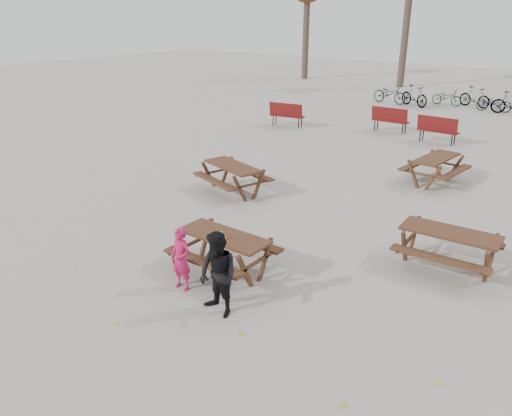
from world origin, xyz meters
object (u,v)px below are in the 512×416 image
Objects in this scene: soda_bottle at (221,236)px; adult at (218,275)px; food_tray at (221,238)px; picnic_table_east at (448,250)px; picnic_table_far at (435,170)px; main_picnic_table at (224,244)px; picnic_table_north at (233,179)px; child at (181,259)px.

adult is at bearing -51.62° from soda_bottle.
picnic_table_east is at bearing 41.58° from food_tray.
adult is 4.62m from picnic_table_east.
picnic_table_far is at bearing 80.57° from food_tray.
main_picnic_table is at bearing 120.94° from soda_bottle.
adult reaches higher than main_picnic_table.
soda_bottle is (0.05, -0.03, 0.05)m from food_tray.
food_tray is 4.40m from picnic_table_east.
soda_bottle is 0.09× the size of picnic_table_east.
soda_bottle is at bearing -31.96° from food_tray.
soda_bottle reaches higher than picnic_table_far.
adult is 5.90m from picnic_table_north.
soda_bottle is 0.12× the size of adult.
picnic_table_east is 5.35m from picnic_table_far.
child is at bearing -44.75° from picnic_table_north.
child is 0.65× the size of picnic_table_north.
main_picnic_table is 1.23× the size of adult.
main_picnic_table is at bearing 175.32° from picnic_table_far.
food_tray is 0.84m from child.
food_tray is at bearing 176.01° from picnic_table_far.
main_picnic_table is 7.84m from picnic_table_far.
adult reaches higher than picnic_table_north.
soda_bottle is 1.22m from adult.
child is (-0.26, -0.77, -0.20)m from food_tray.
child is 1.09m from adult.
child is 5.13m from picnic_table_north.
soda_bottle reaches higher than picnic_table_north.
soda_bottle is (0.11, -0.19, 0.26)m from main_picnic_table.
picnic_table_far is (1.38, 7.72, -0.20)m from main_picnic_table.
food_tray is 0.12× the size of adult.
adult reaches higher than child.
food_tray is 4.64m from picnic_table_north.
adult is (0.75, -0.95, -0.12)m from soda_bottle.
child is at bearing -101.79° from main_picnic_table.
picnic_table_east is at bearing 43.75° from child.
main_picnic_table reaches higher than picnic_table_far.
picnic_table_north is at bearing 127.47° from soda_bottle.
food_tray is 0.10× the size of picnic_table_north.
picnic_table_far is at bearing 96.13° from adult.
adult reaches higher than soda_bottle.
picnic_table_east is (3.54, 3.68, -0.20)m from child.
soda_bottle is at bearing -59.06° from main_picnic_table.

